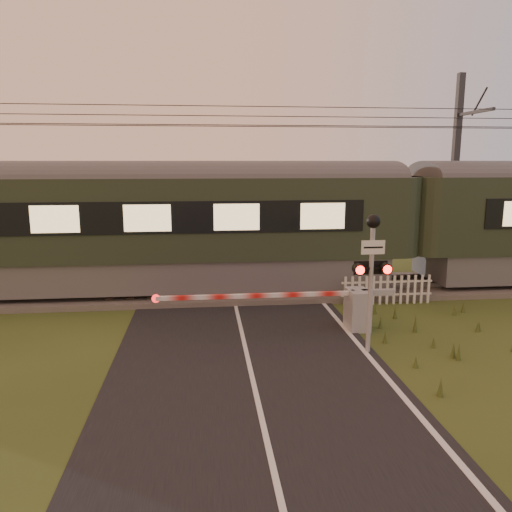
{
  "coord_description": "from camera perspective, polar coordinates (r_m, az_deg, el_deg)",
  "views": [
    {
      "loc": [
        -0.94,
        -9.87,
        4.4
      ],
      "look_at": [
        0.45,
        3.2,
        1.88
      ],
      "focal_mm": 35.0,
      "sensor_mm": 36.0,
      "label": 1
    }
  ],
  "objects": [
    {
      "name": "ground",
      "position": [
        10.85,
        -0.61,
        -13.1
      ],
      "size": [
        160.0,
        160.0,
        0.0
      ],
      "primitive_type": "plane",
      "color": "#354319",
      "rests_on": "ground"
    },
    {
      "name": "overhead_wires",
      "position": [
        16.45,
        -2.9,
        15.44
      ],
      "size": [
        120.0,
        0.62,
        0.62
      ],
      "color": "black",
      "rests_on": "ground"
    },
    {
      "name": "boom_gate",
      "position": [
        13.45,
        10.39,
        -5.79
      ],
      "size": [
        6.32,
        0.82,
        1.09
      ],
      "color": "gray",
      "rests_on": "ground"
    },
    {
      "name": "track_bed",
      "position": [
        16.96,
        -2.71,
        -3.99
      ],
      "size": [
        140.0,
        3.4,
        0.39
      ],
      "color": "#47423D",
      "rests_on": "ground"
    },
    {
      "name": "catenary_mast",
      "position": [
        21.0,
        21.81,
        8.87
      ],
      "size": [
        0.24,
        2.47,
        7.64
      ],
      "color": "#2D2D30",
      "rests_on": "ground"
    },
    {
      "name": "picket_fence",
      "position": [
        16.02,
        14.76,
        -3.76
      ],
      "size": [
        2.9,
        0.08,
        0.91
      ],
      "color": "silver",
      "rests_on": "ground"
    },
    {
      "name": "train",
      "position": [
        17.88,
        16.7,
        3.69
      ],
      "size": [
        43.66,
        3.01,
        4.07
      ],
      "color": "slate",
      "rests_on": "ground"
    },
    {
      "name": "crossing_signal",
      "position": [
        11.54,
        13.09,
        -0.33
      ],
      "size": [
        0.82,
        0.35,
        3.23
      ],
      "color": "gray",
      "rests_on": "ground"
    },
    {
      "name": "road",
      "position": [
        10.63,
        -0.39,
        -13.56
      ],
      "size": [
        6.0,
        140.0,
        0.03
      ],
      "color": "black",
      "rests_on": "ground"
    }
  ]
}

